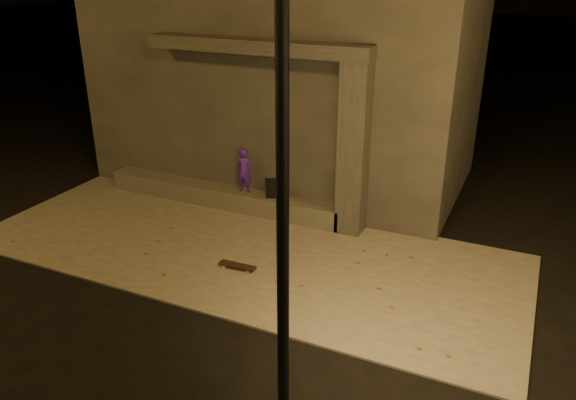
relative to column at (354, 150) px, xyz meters
The scene contains 10 objects.
ground 4.51m from the column, 114.39° to the right, with size 120.00×120.00×0.00m, color black.
sidewalk 3.04m from the column, 134.17° to the right, with size 11.00×4.40×0.04m, color #615D55.
building 3.92m from the column, 134.55° to the left, with size 9.00×5.10×5.22m.
ledge 3.57m from the column, behind, with size 6.00×0.55×0.45m, color #4A4843.
column is the anchor object (origin of this frame).
canopy 2.93m from the column, behind, with size 5.00×0.70×0.28m, color #33312E.
skateboarder 2.71m from the column, behind, with size 0.38×0.25×1.04m, color #471BB2.
backpack 2.18m from the column, behind, with size 0.39×0.32×0.47m.
skateboard 3.33m from the column, 119.19° to the right, with size 0.75×0.21×0.08m.
street_lamp_0 6.17m from the column, 79.47° to the right, with size 0.36×0.36×7.61m.
Camera 1 is at (5.05, -6.69, 5.41)m, focal length 35.00 mm.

